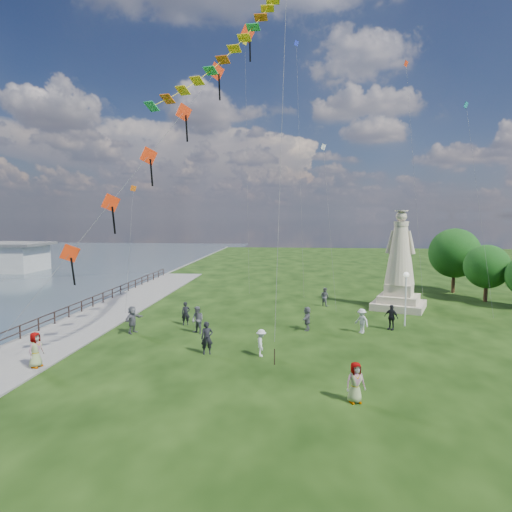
# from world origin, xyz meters

# --- Properties ---
(waterfront) EXTENTS (200.00, 200.00, 1.51)m
(waterfront) POSITION_xyz_m (-15.24, 8.99, -0.06)
(waterfront) COLOR #2C3743
(waterfront) RESTS_ON ground
(statue) EXTENTS (5.49, 5.49, 8.60)m
(statue) POSITION_xyz_m (10.59, 18.33, 3.25)
(statue) COLOR #BEB08F
(statue) RESTS_ON ground
(lamppost) EXTENTS (0.37, 0.37, 4.02)m
(lamppost) POSITION_xyz_m (9.65, 12.22, 2.90)
(lamppost) COLOR silver
(lamppost) RESTS_ON ground
(tree_row) EXTENTS (7.82, 12.04, 6.82)m
(tree_row) POSITION_xyz_m (19.15, 24.30, 3.74)
(tree_row) COLOR #382314
(tree_row) RESTS_ON ground
(person_0) EXTENTS (0.80, 0.64, 1.93)m
(person_0) POSITION_xyz_m (-3.55, 4.47, 0.96)
(person_0) COLOR black
(person_0) RESTS_ON ground
(person_1) EXTENTS (1.08, 0.97, 1.89)m
(person_1) POSITION_xyz_m (-5.12, 8.73, 0.95)
(person_1) COLOR #595960
(person_1) RESTS_ON ground
(person_2) EXTENTS (0.66, 1.08, 1.58)m
(person_2) POSITION_xyz_m (-0.34, 4.38, 0.79)
(person_2) COLOR silver
(person_2) RESTS_ON ground
(person_4) EXTENTS (1.00, 0.78, 1.80)m
(person_4) POSITION_xyz_m (4.26, -1.37, 0.90)
(person_4) COLOR #595960
(person_4) RESTS_ON ground
(person_5) EXTENTS (1.26, 1.91, 1.91)m
(person_5) POSITION_xyz_m (-9.66, 8.42, 0.95)
(person_5) COLOR #595960
(person_5) RESTS_ON ground
(person_6) EXTENTS (0.74, 0.61, 1.73)m
(person_6) POSITION_xyz_m (-6.55, 10.95, 0.86)
(person_6) COLOR black
(person_6) RESTS_ON ground
(person_7) EXTENTS (0.95, 0.92, 1.69)m
(person_7) POSITION_xyz_m (4.18, 18.76, 0.84)
(person_7) COLOR #595960
(person_7) RESTS_ON ground
(person_8) EXTENTS (1.15, 1.21, 1.71)m
(person_8) POSITION_xyz_m (6.18, 9.97, 0.85)
(person_8) COLOR silver
(person_8) RESTS_ON ground
(person_9) EXTENTS (1.15, 1.12, 1.81)m
(person_9) POSITION_xyz_m (8.41, 11.08, 0.91)
(person_9) COLOR black
(person_9) RESTS_ON ground
(person_10) EXTENTS (0.75, 1.02, 1.90)m
(person_10) POSITION_xyz_m (-12.08, 1.16, 0.95)
(person_10) COLOR #595960
(person_10) RESTS_ON ground
(person_11) EXTENTS (0.85, 1.64, 1.69)m
(person_11) POSITION_xyz_m (2.43, 10.38, 0.85)
(person_11) COLOR #595960
(person_11) RESTS_ON ground
(red_kite_train) EXTENTS (12.42, 9.35, 19.97)m
(red_kite_train) POSITION_xyz_m (-6.01, 4.61, 12.39)
(red_kite_train) COLOR black
(red_kite_train) RESTS_ON ground
(small_kites) EXTENTS (30.88, 15.34, 27.40)m
(small_kites) POSITION_xyz_m (3.10, 22.70, 15.78)
(small_kites) COLOR silver
(small_kites) RESTS_ON ground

